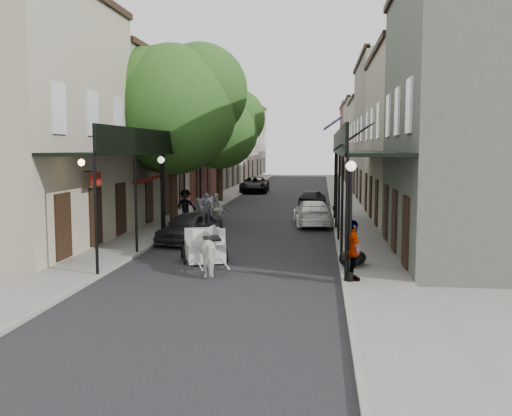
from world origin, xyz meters
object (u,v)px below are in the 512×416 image
(pedestrian_sidewalk_right, at_px, (353,250))
(car_right_far, at_px, (313,198))
(car_left_near, at_px, (190,227))
(lamppost_right_near, at_px, (350,219))
(pedestrian_walking, at_px, (217,209))
(carriage, at_px, (203,233))
(lamppost_left, at_px, (162,195))
(pedestrian_sidewalk_left, at_px, (186,206))
(tree_far, at_px, (225,127))
(car_left_mid, at_px, (207,208))
(lamppost_right_far, at_px, (335,181))
(tree_near, at_px, (181,104))
(car_right_near, at_px, (313,213))
(car_left_far, at_px, (255,185))
(horse, at_px, (212,251))

(pedestrian_sidewalk_right, distance_m, car_right_far, 23.57)
(pedestrian_sidewalk_right, height_order, car_left_near, pedestrian_sidewalk_right)
(lamppost_right_near, relative_size, pedestrian_walking, 2.15)
(carriage, height_order, car_left_near, carriage)
(lamppost_right_near, height_order, lamppost_left, same)
(car_left_near, bearing_deg, lamppost_right_near, -31.30)
(lamppost_right_near, distance_m, lamppost_left, 11.46)
(carriage, distance_m, pedestrian_walking, 10.21)
(pedestrian_walking, height_order, pedestrian_sidewalk_left, pedestrian_sidewalk_left)
(tree_far, relative_size, car_left_mid, 2.38)
(lamppost_right_near, distance_m, carriage, 6.32)
(lamppost_right_far, bearing_deg, tree_near, -136.69)
(pedestrian_sidewalk_right, distance_m, car_right_near, 13.30)
(carriage, height_order, car_right_far, carriage)
(car_left_far, xyz_separation_m, car_right_near, (5.79, -22.36, -0.06))
(pedestrian_sidewalk_left, distance_m, car_left_near, 6.06)
(lamppost_right_near, distance_m, lamppost_right_far, 20.00)
(lamppost_right_near, height_order, horse, lamppost_right_near)
(horse, height_order, car_left_mid, horse)
(lamppost_right_far, relative_size, car_right_near, 0.78)
(pedestrian_sidewalk_left, height_order, pedestrian_sidewalk_right, pedestrian_sidewalk_right)
(lamppost_right_far, bearing_deg, car_left_far, 114.47)
(tree_far, distance_m, car_right_near, 15.53)
(pedestrian_sidewalk_left, xyz_separation_m, car_left_near, (1.60, -5.83, -0.33))
(lamppost_right_far, xyz_separation_m, pedestrian_sidewalk_right, (0.10, -19.91, -0.98))
(pedestrian_walking, distance_m, car_left_far, 22.23)
(tree_near, height_order, carriage, tree_near)
(horse, bearing_deg, car_left_near, -89.04)
(lamppost_right_near, distance_m, horse, 4.76)
(tree_far, relative_size, pedestrian_sidewalk_left, 4.74)
(tree_near, distance_m, tree_far, 14.02)
(car_left_mid, xyz_separation_m, car_right_near, (6.36, -2.78, 0.10))
(lamppost_left, distance_m, pedestrian_sidewalk_right, 11.51)
(tree_near, relative_size, carriage, 3.65)
(car_left_near, distance_m, car_right_far, 17.23)
(tree_far, bearing_deg, car_left_mid, -86.34)
(tree_near, distance_m, pedestrian_sidewalk_right, 15.68)
(pedestrian_sidewalk_left, distance_m, pedestrian_sidewalk_right, 15.41)
(car_right_near, height_order, car_right_far, car_right_near)
(tree_far, height_order, lamppost_right_far, tree_far)
(carriage, xyz_separation_m, pedestrian_sidewalk_left, (-3.03, 9.68, 0.00))
(car_left_mid, bearing_deg, lamppost_left, -114.65)
(car_left_far, bearing_deg, carriage, -88.52)
(car_left_near, relative_size, car_right_far, 1.12)
(pedestrian_walking, bearing_deg, pedestrian_sidewalk_right, -69.89)
(carriage, xyz_separation_m, car_right_near, (3.93, 9.98, -0.33))
(pedestrian_sidewalk_right, xyz_separation_m, car_left_far, (-7.23, 35.57, -0.31))
(tree_far, distance_m, pedestrian_sidewalk_right, 27.83)
(lamppost_left, bearing_deg, tree_near, 91.34)
(lamppost_left, xyz_separation_m, car_right_far, (6.70, 15.60, -1.43))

